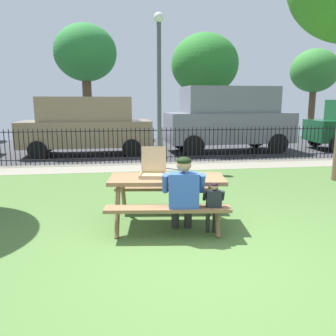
# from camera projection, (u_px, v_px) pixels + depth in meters

# --- Properties ---
(ground) EXTENTS (28.00, 11.01, 0.02)m
(ground) POSITION_uv_depth(u_px,v_px,m) (181.00, 221.00, 5.69)
(ground) COLOR #4C6F35
(cobblestone_walkway) EXTENTS (28.00, 1.40, 0.01)m
(cobblestone_walkway) POSITION_uv_depth(u_px,v_px,m) (153.00, 167.00, 10.36)
(cobblestone_walkway) COLOR gray
(street_asphalt) EXTENTS (28.00, 7.25, 0.01)m
(street_asphalt) POSITION_uv_depth(u_px,v_px,m) (144.00, 148.00, 14.57)
(street_asphalt) COLOR #38383D
(picnic_table_foreground) EXTENTS (1.96, 1.68, 0.79)m
(picnic_table_foreground) POSITION_uv_depth(u_px,v_px,m) (167.00, 188.00, 5.46)
(picnic_table_foreground) COLOR olive
(picnic_table_foreground) RESTS_ON ground
(pizza_box_open) EXTENTS (0.47, 0.51, 0.45)m
(pizza_box_open) POSITION_uv_depth(u_px,v_px,m) (153.00, 170.00, 5.51)
(pizza_box_open) COLOR tan
(pizza_box_open) RESTS_ON picnic_table_foreground
(adult_at_table) EXTENTS (0.63, 0.62, 1.19)m
(adult_at_table) POSITION_uv_depth(u_px,v_px,m) (183.00, 192.00, 4.96)
(adult_at_table) COLOR #2E2E2E
(adult_at_table) RESTS_ON ground
(child_at_table) EXTENTS (0.32, 0.32, 0.82)m
(child_at_table) POSITION_uv_depth(u_px,v_px,m) (213.00, 203.00, 4.97)
(child_at_table) COLOR #2D2D2D
(child_at_table) RESTS_ON ground
(iron_fence_streetside) EXTENTS (22.42, 0.03, 1.11)m
(iron_fence_streetside) POSITION_uv_depth(u_px,v_px,m) (151.00, 145.00, 10.93)
(iron_fence_streetside) COLOR black
(iron_fence_streetside) RESTS_ON ground
(lamp_post_walkway) EXTENTS (0.28, 0.28, 4.32)m
(lamp_post_walkway) POSITION_uv_depth(u_px,v_px,m) (159.00, 76.00, 9.69)
(lamp_post_walkway) COLOR #4C4C51
(lamp_post_walkway) RESTS_ON ground
(parked_car_left) EXTENTS (4.66, 2.08, 2.08)m
(parked_car_left) POSITION_uv_depth(u_px,v_px,m) (86.00, 125.00, 12.42)
(parked_car_left) COLOR #9A7E60
(parked_car_left) RESTS_ON ground
(parked_car_center) EXTENTS (4.78, 2.25, 2.46)m
(parked_car_center) POSITION_uv_depth(u_px,v_px,m) (228.00, 118.00, 13.09)
(parked_car_center) COLOR slate
(parked_car_center) RESTS_ON ground
(far_tree_midleft) EXTENTS (3.16, 3.16, 5.76)m
(far_tree_midleft) POSITION_uv_depth(u_px,v_px,m) (85.00, 54.00, 17.49)
(far_tree_midleft) COLOR brown
(far_tree_midleft) RESTS_ON ground
(far_tree_center) EXTENTS (3.58, 3.58, 5.46)m
(far_tree_center) POSITION_uv_depth(u_px,v_px,m) (205.00, 65.00, 18.41)
(far_tree_center) COLOR brown
(far_tree_center) RESTS_ON ground
(far_tree_midright) EXTENTS (2.65, 2.65, 4.78)m
(far_tree_midright) POSITION_uv_depth(u_px,v_px,m) (314.00, 71.00, 19.30)
(far_tree_midright) COLOR brown
(far_tree_midright) RESTS_ON ground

